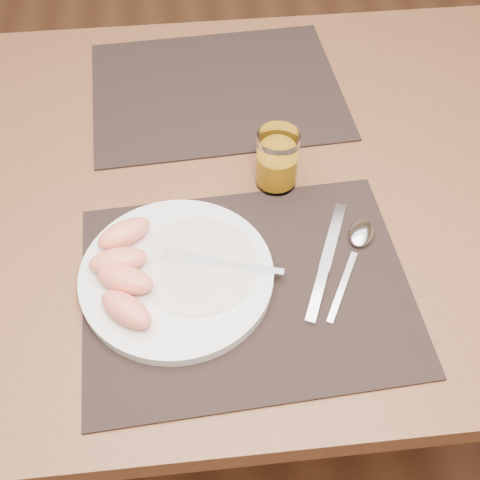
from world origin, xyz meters
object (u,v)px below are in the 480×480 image
object	(u,v)px
placemat_near	(246,288)
juice_glass	(277,162)
fork	(211,261)
knife	(324,270)
plate	(177,276)
spoon	(359,240)
placemat_far	(217,90)
table	(222,210)

from	to	relation	value
placemat_near	juice_glass	size ratio (longest dim) A/B	4.60
fork	knife	bearing A→B (deg)	-7.13
plate	knife	bearing A→B (deg)	-2.18
knife	juice_glass	xyz separation A→B (m)	(-0.04, 0.18, 0.04)
fork	spoon	world-z (taller)	fork
spoon	placemat_far	bearing A→B (deg)	115.13
placemat_far	plate	xyz separation A→B (m)	(-0.09, -0.42, 0.01)
juice_glass	table	bearing A→B (deg)	164.19
fork	knife	distance (m)	0.16
table	spoon	distance (m)	0.26
fork	spoon	size ratio (longest dim) A/B	0.96
placemat_near	plate	bearing A→B (deg)	166.17
placemat_far	fork	bearing A→B (deg)	-95.68
plate	knife	distance (m)	0.21
placemat_near	juice_glass	xyz separation A→B (m)	(0.07, 0.20, 0.05)
placemat_far	plate	world-z (taller)	plate
fork	juice_glass	distance (m)	0.20
placemat_near	placemat_far	xyz separation A→B (m)	(-0.01, 0.44, 0.00)
knife	spoon	xyz separation A→B (m)	(0.06, 0.04, 0.00)
plate	fork	distance (m)	0.05
fork	placemat_near	bearing A→B (deg)	-37.28
table	juice_glass	bearing A→B (deg)	-15.81
placemat_near	juice_glass	bearing A→B (deg)	70.59
fork	knife	size ratio (longest dim) A/B	0.83
placemat_near	fork	bearing A→B (deg)	142.72
placemat_far	spoon	size ratio (longest dim) A/B	2.51
plate	juice_glass	size ratio (longest dim) A/B	2.76
plate	spoon	size ratio (longest dim) A/B	1.51
juice_glass	knife	bearing A→B (deg)	-76.54
knife	spoon	world-z (taller)	spoon
table	placemat_near	xyz separation A→B (m)	(0.02, -0.22, 0.09)
plate	fork	size ratio (longest dim) A/B	1.57
placemat_near	knife	size ratio (longest dim) A/B	2.16
knife	spoon	size ratio (longest dim) A/B	1.16
plate	spoon	world-z (taller)	plate
fork	juice_glass	xyz separation A→B (m)	(0.12, 0.16, 0.03)
table	placemat_far	world-z (taller)	placemat_far
plate	juice_glass	bearing A→B (deg)	46.37
placemat_near	knife	bearing A→B (deg)	7.91
knife	juice_glass	distance (m)	0.19
knife	table	bearing A→B (deg)	122.35
table	fork	xyz separation A→B (m)	(-0.03, -0.18, 0.11)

